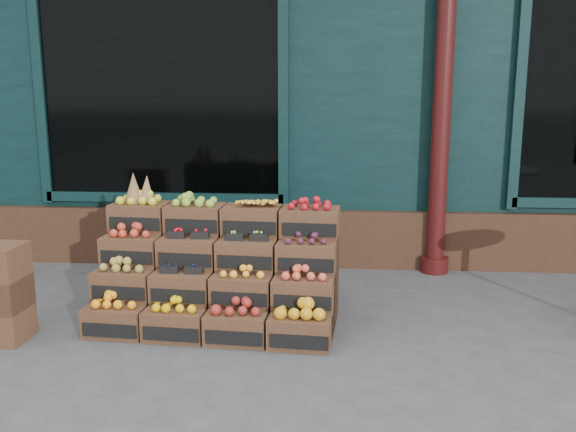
{
  "coord_description": "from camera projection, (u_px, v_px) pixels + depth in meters",
  "views": [
    {
      "loc": [
        0.16,
        -4.33,
        1.93
      ],
      "look_at": [
        -0.2,
        0.7,
        0.85
      ],
      "focal_mm": 40.0,
      "sensor_mm": 36.0,
      "label": 1
    }
  ],
  "objects": [
    {
      "name": "shop_facade",
      "position": [
        324.0,
        45.0,
        9.12
      ],
      "size": [
        12.0,
        6.24,
        4.8
      ],
      "color": "black",
      "rests_on": "ground"
    },
    {
      "name": "ground",
      "position": [
        309.0,
        351.0,
        4.64
      ],
      "size": [
        60.0,
        60.0,
        0.0
      ],
      "primitive_type": "plane",
      "color": "#444447",
      "rests_on": "ground"
    },
    {
      "name": "crate_display",
      "position": [
        218.0,
        278.0,
        5.15
      ],
      "size": [
        1.95,
        1.06,
        1.18
      ],
      "rotation": [
        0.0,
        0.0,
        -0.08
      ],
      "color": "#4D301E",
      "rests_on": "ground"
    },
    {
      "name": "shopkeeper",
      "position": [
        169.0,
        152.0,
        7.36
      ],
      "size": [
        0.94,
        0.77,
        2.21
      ],
      "primitive_type": "imported",
      "rotation": [
        0.0,
        0.0,
        3.48
      ],
      "color": "#1A5E28",
      "rests_on": "ground"
    }
  ]
}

